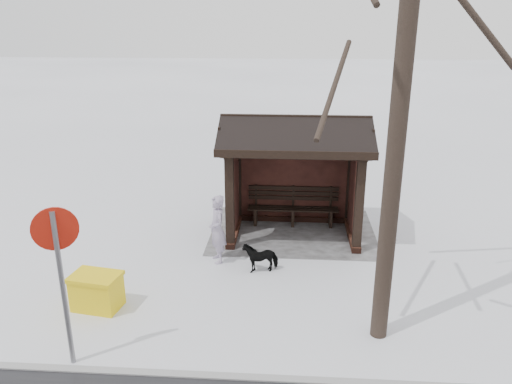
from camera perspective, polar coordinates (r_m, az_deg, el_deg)
ground at (r=12.90m, az=4.21°, el=-4.86°), size 120.00×120.00×0.00m
kerb at (r=8.18m, az=4.21°, el=-20.66°), size 120.00×0.15×0.06m
trampled_patch at (r=13.08m, az=4.21°, el=-4.47°), size 4.20×3.20×0.02m
bus_shelter at (r=12.33m, az=4.45°, el=4.68°), size 3.60×2.40×3.09m
pedestrian at (r=11.22m, az=-4.45°, el=-4.27°), size 0.57×0.68×1.58m
dog at (r=11.01m, az=0.52°, el=-7.38°), size 0.83×0.56×0.64m
grit_bin at (r=10.11m, az=-17.74°, el=-10.73°), size 1.00×0.77×0.70m
road_sign at (r=8.07m, az=-21.62°, el=-6.81°), size 0.63×0.31×2.67m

